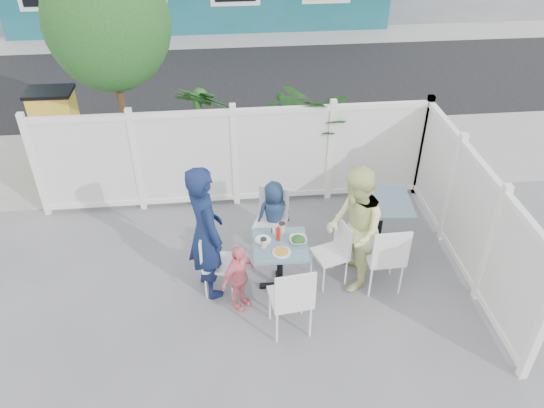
{
  "coord_description": "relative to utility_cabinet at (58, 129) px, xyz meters",
  "views": [
    {
      "loc": [
        -0.04,
        -4.53,
        4.8
      ],
      "look_at": [
        0.5,
        0.83,
        1.02
      ],
      "focal_mm": 35.0,
      "sensor_mm": 36.0,
      "label": 1
    }
  ],
  "objects": [
    {
      "name": "woman",
      "position": [
        4.34,
        -3.55,
        0.2
      ],
      "size": [
        0.71,
        0.88,
        1.69
      ],
      "primitive_type": "imported",
      "rotation": [
        0.0,
        0.0,
        -1.67
      ],
      "color": "#D8E652",
      "rests_on": "ground"
    },
    {
      "name": "toddler",
      "position": [
        2.91,
        -3.85,
        -0.18
      ],
      "size": [
        0.54,
        0.53,
        0.92
      ],
      "primitive_type": "imported",
      "rotation": [
        0.0,
        0.0,
        0.77
      ],
      "color": "pink",
      "rests_on": "ground"
    },
    {
      "name": "far_sidewalk",
      "position": [
        2.88,
        6.6,
        -0.64
      ],
      "size": [
        24.0,
        1.6,
        0.01
      ],
      "primitive_type": "cube",
      "color": "gray",
      "rests_on": "ground"
    },
    {
      "name": "street",
      "position": [
        2.88,
        3.5,
        -0.64
      ],
      "size": [
        24.0,
        5.0,
        0.01
      ],
      "primitive_type": "cube",
      "color": "black",
      "rests_on": "ground"
    },
    {
      "name": "ground",
      "position": [
        2.88,
        -4.0,
        -0.64
      ],
      "size": [
        80.0,
        80.0,
        0.0
      ],
      "primitive_type": "plane",
      "color": "slate"
    },
    {
      "name": "chair_left",
      "position": [
        2.62,
        -3.52,
        -0.12
      ],
      "size": [
        0.45,
        0.46,
        0.89
      ],
      "rotation": [
        0.0,
        0.0,
        -1.74
      ],
      "color": "white",
      "rests_on": "ground"
    },
    {
      "name": "salad_bowl",
      "position": [
        3.66,
        -3.55,
        0.09
      ],
      "size": [
        0.21,
        0.21,
        0.05
      ],
      "primitive_type": "imported",
      "color": "white",
      "rests_on": "main_table"
    },
    {
      "name": "fence_back",
      "position": [
        2.98,
        -1.6,
        0.14
      ],
      "size": [
        5.86,
        0.08,
        1.6
      ],
      "color": "white",
      "rests_on": "ground"
    },
    {
      "name": "near_sidewalk",
      "position": [
        2.88,
        -0.2,
        -0.64
      ],
      "size": [
        24.0,
        2.6,
        0.01
      ],
      "primitive_type": "cube",
      "color": "gray",
      "rests_on": "ground"
    },
    {
      "name": "chair_near",
      "position": [
        3.48,
        -4.35,
        -0.06
      ],
      "size": [
        0.5,
        0.49,
        1.0
      ],
      "rotation": [
        0.0,
        0.0,
        0.12
      ],
      "color": "white",
      "rests_on": "ground"
    },
    {
      "name": "spare_table",
      "position": [
        4.89,
        -2.92,
        -0.03
      ],
      "size": [
        0.82,
        0.82,
        0.79
      ],
      "rotation": [
        0.0,
        0.0,
        -0.1
      ],
      "color": "#406C7F",
      "rests_on": "ground"
    },
    {
      "name": "boy",
      "position": [
        3.45,
        -2.73,
        -0.12
      ],
      "size": [
        0.58,
        0.45,
        1.04
      ],
      "primitive_type": "imported",
      "rotation": [
        0.0,
        0.0,
        3.4
      ],
      "color": "#1C314E",
      "rests_on": "ground"
    },
    {
      "name": "main_table",
      "position": [
        3.44,
        -3.57,
        -0.1
      ],
      "size": [
        0.69,
        0.69,
        0.7
      ],
      "rotation": [
        0.0,
        0.0,
        -0.04
      ],
      "color": "#406C7F",
      "rests_on": "ground"
    },
    {
      "name": "pepper_shaker",
      "position": [
        3.37,
        -3.33,
        0.1
      ],
      "size": [
        0.03,
        0.03,
        0.07
      ],
      "primitive_type": "cylinder",
      "color": "black",
      "rests_on": "main_table"
    },
    {
      "name": "ketchup_bottle",
      "position": [
        3.42,
        -3.48,
        0.15
      ],
      "size": [
        0.05,
        0.05,
        0.17
      ],
      "primitive_type": "cylinder",
      "color": "red",
      "rests_on": "main_table"
    },
    {
      "name": "tree",
      "position": [
        1.28,
        -0.7,
        1.95
      ],
      "size": [
        1.8,
        1.62,
        3.59
      ],
      "color": "#382316",
      "rests_on": "ground"
    },
    {
      "name": "chair_back",
      "position": [
        3.42,
        -2.73,
        -0.11
      ],
      "size": [
        0.53,
        0.52,
        0.91
      ],
      "rotation": [
        0.0,
        0.0,
        2.76
      ],
      "color": "white",
      "rests_on": "ground"
    },
    {
      "name": "coffee_cup_b",
      "position": [
        3.49,
        -3.32,
        0.12
      ],
      "size": [
        0.08,
        0.08,
        0.12
      ],
      "primitive_type": "cylinder",
      "color": "beige",
      "rests_on": "main_table"
    },
    {
      "name": "utility_cabinet",
      "position": [
        0.0,
        0.0,
        0.0
      ],
      "size": [
        0.7,
        0.5,
        1.28
      ],
      "primitive_type": "cube",
      "rotation": [
        0.0,
        0.0,
        -0.01
      ],
      "color": "gold",
      "rests_on": "ground"
    },
    {
      "name": "plate_side",
      "position": [
        3.24,
        -3.47,
        0.07
      ],
      "size": [
        0.2,
        0.2,
        0.01
      ],
      "primitive_type": "cylinder",
      "color": "white",
      "rests_on": "main_table"
    },
    {
      "name": "fence_right",
      "position": [
        5.88,
        -3.4,
        0.14
      ],
      "size": [
        0.08,
        3.66,
        1.6
      ],
      "rotation": [
        0.0,
        0.0,
        1.57
      ],
      "color": "white",
      "rests_on": "ground"
    },
    {
      "name": "potted_shrub_a",
      "position": [
        2.53,
        -0.9,
        0.22
      ],
      "size": [
        1.29,
        1.29,
        1.73
      ],
      "primitive_type": "imported",
      "rotation": [
        0.0,
        0.0,
        2.69
      ],
      "color": "#154519",
      "rests_on": "ground"
    },
    {
      "name": "chair_spare",
      "position": [
        4.73,
        -3.75,
        -0.06
      ],
      "size": [
        0.46,
        0.45,
        1.0
      ],
      "rotation": [
        0.0,
        0.0,
        0.02
      ],
      "color": "white",
      "rests_on": "ground"
    },
    {
      "name": "plate_main",
      "position": [
        3.44,
        -3.73,
        0.07
      ],
      "size": [
        0.22,
        0.22,
        0.01
      ],
      "primitive_type": "cylinder",
      "color": "white",
      "rests_on": "main_table"
    },
    {
      "name": "coffee_cup_a",
      "position": [
        3.23,
        -3.6,
        0.12
      ],
      "size": [
        0.07,
        0.07,
        0.11
      ],
      "primitive_type": "cylinder",
      "color": "beige",
      "rests_on": "main_table"
    },
    {
      "name": "potted_shrub_b",
      "position": [
        4.38,
        -1.0,
        0.23
      ],
      "size": [
        1.94,
        2.03,
        1.75
      ],
      "primitive_type": "imported",
      "rotation": [
        0.0,
        0.0,
        5.2
      ],
      "color": "#154519",
      "rests_on": "ground"
    },
    {
      "name": "salt_shaker",
      "position": [
        3.38,
        -3.34,
        0.1
      ],
      "size": [
        0.03,
        0.03,
        0.08
      ],
      "primitive_type": "cylinder",
      "color": "white",
      "rests_on": "main_table"
    },
    {
      "name": "chair_right",
      "position": [
        4.15,
        -3.48,
        -0.13
      ],
      "size": [
        0.48,
        0.49,
        0.87
      ],
      "rotation": [
        0.0,
        0.0,
        1.88
      ],
      "color": "white",
      "rests_on": "ground"
    },
    {
      "name": "man",
      "position": [
        2.55,
        -3.49,
        0.26
      ],
      "size": [
        0.65,
        0.77,
        1.8
      ],
      "primitive_type": "imported",
      "rotation": [
        0.0,
        0.0,
        1.97
      ],
      "color": "#121F46",
      "rests_on": "ground"
    }
  ]
}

